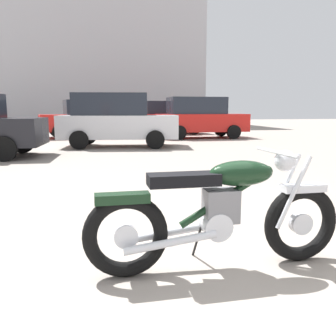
# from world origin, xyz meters

# --- Properties ---
(ground_plane) EXTENTS (80.00, 80.00, 0.00)m
(ground_plane) POSITION_xyz_m (0.00, 0.00, 0.00)
(ground_plane) COLOR gray
(vintage_motorcycle) EXTENTS (2.08, 0.62, 0.94)m
(vintage_motorcycle) POSITION_xyz_m (-0.07, -0.16, 0.45)
(vintage_motorcycle) COLOR black
(vintage_motorcycle) RESTS_ON ground_plane
(pale_sedan_back) EXTENTS (3.92, 1.87, 1.78)m
(pale_sedan_back) POSITION_xyz_m (3.60, 12.47, 0.92)
(pale_sedan_back) COLOR black
(pale_sedan_back) RESTS_ON ground_plane
(red_hatchback_near) EXTENTS (4.10, 2.26, 1.78)m
(red_hatchback_near) POSITION_xyz_m (-0.24, 9.45, 0.92)
(red_hatchback_near) COLOR black
(red_hatchback_near) RESTS_ON ground_plane
(dark_sedan_left) EXTENTS (4.44, 2.48, 1.67)m
(dark_sedan_left) POSITION_xyz_m (-1.23, 13.94, 0.84)
(dark_sedan_left) COLOR black
(dark_sedan_left) RESTS_ON ground_plane
(blue_hatchback_right) EXTENTS (4.26, 2.03, 1.67)m
(blue_hatchback_right) POSITION_xyz_m (2.56, 15.36, 0.84)
(blue_hatchback_right) COLOR black
(blue_hatchback_right) RESTS_ON ground_plane
(industrial_building) EXTENTS (21.07, 14.42, 23.21)m
(industrial_building) POSITION_xyz_m (-2.46, 30.34, 5.67)
(industrial_building) COLOR #B2B2B7
(industrial_building) RESTS_ON ground_plane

